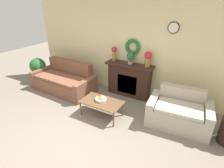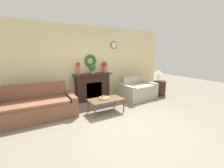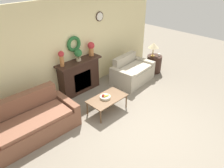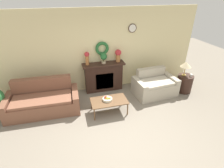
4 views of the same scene
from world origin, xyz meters
name	(u,v)px [view 2 (image 2 of 4)]	position (x,y,z in m)	size (l,w,h in m)	color
ground_plane	(133,128)	(0.00, 0.00, 0.00)	(16.00, 16.00, 0.00)	gray
wall_back	(88,64)	(0.00, 2.71, 1.35)	(6.80, 0.16, 2.70)	beige
fireplace	(93,87)	(0.06, 2.50, 0.51)	(1.40, 0.41, 1.00)	#331E16
couch_left	(37,107)	(-1.89, 1.80, 0.31)	(2.04, 1.02, 0.90)	brown
loveseat_right	(138,91)	(1.64, 1.79, 0.31)	(1.42, 0.97, 0.83)	#B2A893
coffee_table	(106,100)	(-0.08, 1.19, 0.37)	(1.02, 0.58, 0.40)	brown
fruit_bowl	(104,98)	(-0.13, 1.22, 0.44)	(0.28, 0.28, 0.12)	beige
side_table_by_loveseat	(159,88)	(2.73, 1.67, 0.30)	(0.51, 0.51, 0.60)	#331E16
table_lamp	(158,72)	(2.66, 1.73, 0.98)	(0.36, 0.36, 0.48)	#B28E42
mug	(164,80)	(2.84, 1.59, 0.64)	(0.09, 0.09, 0.08)	silver
vase_on_mantel_left	(78,67)	(-0.46, 2.51, 1.25)	(0.16, 0.16, 0.43)	#AD6B38
vase_on_mantel_right	(104,66)	(0.57, 2.51, 1.25)	(0.21, 0.21, 0.42)	#AD6B38
potted_plant_on_mantel	(93,68)	(0.07, 2.49, 1.21)	(0.23, 0.23, 0.35)	tan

